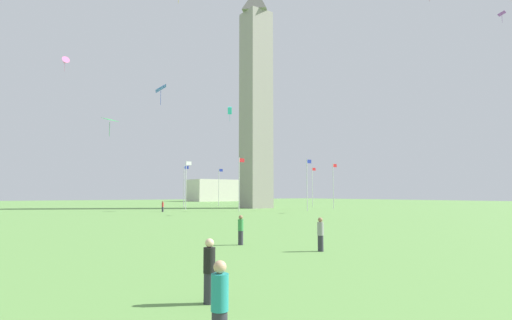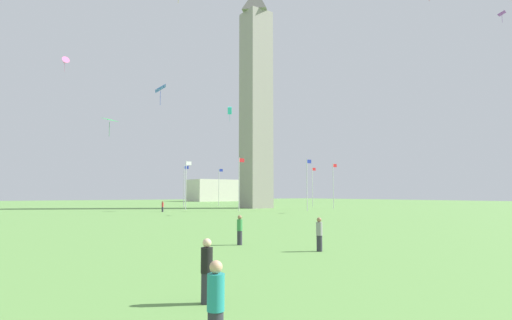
{
  "view_description": "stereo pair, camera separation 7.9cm",
  "coord_description": "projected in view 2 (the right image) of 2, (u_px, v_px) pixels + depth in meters",
  "views": [
    {
      "loc": [
        -46.69,
        -67.77,
        2.91
      ],
      "look_at": [
        0.0,
        0.0,
        9.97
      ],
      "focal_mm": 27.81,
      "sensor_mm": 36.0,
      "label": 1
    },
    {
      "loc": [
        -46.63,
        -67.81,
        2.91
      ],
      "look_at": [
        0.0,
        0.0,
        9.97
      ],
      "focal_mm": 27.81,
      "sensor_mm": 36.0,
      "label": 2
    }
  ],
  "objects": [
    {
      "name": "flagpole_ne",
      "position": [
        268.0,
        186.0,
        97.64
      ],
      "size": [
        1.12,
        0.14,
        9.07
      ],
      "color": "silver",
      "rests_on": "ground"
    },
    {
      "name": "kite_purple_diamond",
      "position": [
        502.0,
        14.0,
        66.53
      ],
      "size": [
        1.33,
        1.29,
        1.82
      ],
      "color": "purple"
    },
    {
      "name": "flagpole_s",
      "position": [
        186.0,
        183.0,
        73.3
      ],
      "size": [
        1.12,
        0.14,
        9.07
      ],
      "color": "silver",
      "rests_on": "ground"
    },
    {
      "name": "person_black_shirt",
      "position": [
        207.0,
        271.0,
        10.58
      ],
      "size": [
        0.32,
        0.32,
        1.71
      ],
      "rotation": [
        0.0,
        0.0,
        0.42
      ],
      "color": "#2D2D38",
      "rests_on": "ground"
    },
    {
      "name": "kite_cyan_box",
      "position": [
        230.0,
        111.0,
        69.63
      ],
      "size": [
        1.16,
        1.29,
        2.64
      ],
      "color": "#33C6D1"
    },
    {
      "name": "person_green_shirt",
      "position": [
        240.0,
        230.0,
        22.68
      ],
      "size": [
        0.32,
        0.32,
        1.69
      ],
      "rotation": [
        0.0,
        0.0,
        0.71
      ],
      "color": "#2D2D38",
      "rests_on": "ground"
    },
    {
      "name": "person_teal_shirt",
      "position": [
        216.0,
        308.0,
        7.15
      ],
      "size": [
        0.32,
        0.32,
        1.7
      ],
      "rotation": [
        0.0,
        0.0,
        1.54
      ],
      "color": "#2D2D38",
      "rests_on": "ground"
    },
    {
      "name": "flagpole_sw",
      "position": [
        239.0,
        182.0,
        66.76
      ],
      "size": [
        1.12,
        0.14,
        9.07
      ],
      "color": "silver",
      "rests_on": "ground"
    },
    {
      "name": "flagpole_n",
      "position": [
        313.0,
        185.0,
        91.09
      ],
      "size": [
        1.12,
        0.14,
        9.07
      ],
      "color": "silver",
      "rests_on": "ground"
    },
    {
      "name": "obelisk_monument",
      "position": [
        256.0,
        96.0,
        83.77
      ],
      "size": [
        5.21,
        5.21,
        47.34
      ],
      "color": "gray",
      "rests_on": "ground"
    },
    {
      "name": "distant_building",
      "position": [
        216.0,
        190.0,
        158.67
      ],
      "size": [
        20.8,
        11.98,
        8.56
      ],
      "color": "beige",
      "rests_on": "ground"
    },
    {
      "name": "person_gray_shirt",
      "position": [
        319.0,
        234.0,
        20.15
      ],
      "size": [
        0.32,
        0.32,
        1.71
      ],
      "rotation": [
        0.0,
        0.0,
        0.61
      ],
      "color": "#2D2D38",
      "rests_on": "ground"
    },
    {
      "name": "flagpole_nw",
      "position": [
        333.0,
        184.0,
        79.34
      ],
      "size": [
        1.12,
        0.14,
        9.07
      ],
      "color": "silver",
      "rests_on": "ground"
    },
    {
      "name": "flagpole_w",
      "position": [
        307.0,
        182.0,
        69.26
      ],
      "size": [
        1.12,
        0.14,
        9.07
      ],
      "color": "silver",
      "rests_on": "ground"
    },
    {
      "name": "flagpole_e",
      "position": [
        219.0,
        185.0,
        95.14
      ],
      "size": [
        1.12,
        0.14,
        9.07
      ],
      "color": "silver",
      "rests_on": "ground"
    },
    {
      "name": "kite_pink_delta",
      "position": [
        65.0,
        61.0,
        63.87
      ],
      "size": [
        1.36,
        1.55,
        2.41
      ],
      "color": "pink"
    },
    {
      "name": "kite_green_diamond",
      "position": [
        110.0,
        120.0,
        47.34
      ],
      "size": [
        1.88,
        1.86,
        2.23
      ],
      "color": "green"
    },
    {
      "name": "flagpole_se",
      "position": [
        184.0,
        184.0,
        85.06
      ],
      "size": [
        1.12,
        0.14,
        9.07
      ],
      "color": "silver",
      "rests_on": "ground"
    },
    {
      "name": "ground_plane",
      "position": [
        256.0,
        208.0,
        81.75
      ],
      "size": [
        260.0,
        260.0,
        0.0
      ],
      "primitive_type": "plane",
      "color": "#609347"
    },
    {
      "name": "person_red_shirt",
      "position": [
        163.0,
        206.0,
        63.98
      ],
      "size": [
        0.32,
        0.32,
        1.78
      ],
      "rotation": [
        0.0,
        0.0,
        0.1
      ],
      "color": "#2D2D38",
      "rests_on": "ground"
    },
    {
      "name": "kite_blue_diamond",
      "position": [
        160.0,
        89.0,
        41.12
      ],
      "size": [
        1.45,
        1.56,
        2.12
      ],
      "color": "blue"
    }
  ]
}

